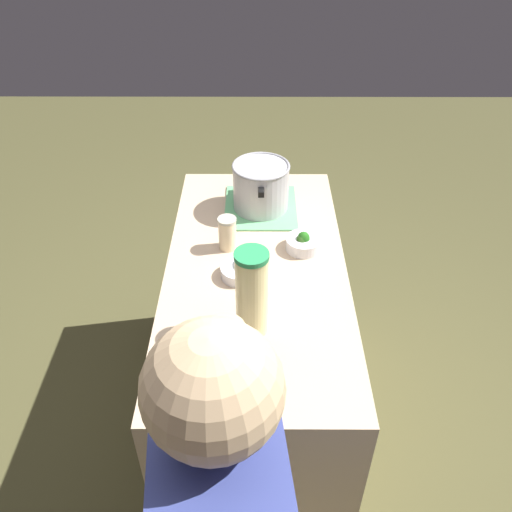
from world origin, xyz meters
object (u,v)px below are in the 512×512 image
(cooking_pot, at_px, (261,186))
(broccoli_bowl_back, at_px, (240,270))
(broccoli_bowl_front, at_px, (205,380))
(mason_jar, at_px, (227,233))
(broccoli_bowl_center, at_px, (303,243))
(lemonade_pitcher, at_px, (252,293))

(cooking_pot, bearing_deg, broccoli_bowl_back, -9.71)
(broccoli_bowl_front, bearing_deg, broccoli_bowl_back, 170.16)
(mason_jar, bearing_deg, cooking_pot, 155.28)
(cooking_pot, distance_m, broccoli_bowl_back, 0.46)
(mason_jar, bearing_deg, broccoli_bowl_back, 17.19)
(broccoli_bowl_front, bearing_deg, broccoli_bowl_center, 153.77)
(mason_jar, relative_size, broccoli_bowl_center, 0.99)
(cooking_pot, distance_m, lemonade_pitcher, 0.72)
(broccoli_bowl_front, height_order, broccoli_bowl_back, broccoli_bowl_front)
(lemonade_pitcher, xyz_separation_m, broccoli_bowl_front, (0.23, -0.13, -0.12))
(broccoli_bowl_center, relative_size, broccoli_bowl_back, 0.98)
(mason_jar, bearing_deg, broccoli_bowl_front, -2.99)
(broccoli_bowl_center, height_order, broccoli_bowl_back, broccoli_bowl_center)
(broccoli_bowl_center, bearing_deg, cooking_pot, -150.53)
(broccoli_bowl_front, relative_size, broccoli_bowl_back, 0.79)
(lemonade_pitcher, distance_m, broccoli_bowl_center, 0.49)
(mason_jar, xyz_separation_m, broccoli_bowl_front, (0.67, -0.04, -0.03))
(broccoli_bowl_front, height_order, broccoli_bowl_center, broccoli_bowl_front)
(broccoli_bowl_back, bearing_deg, broccoli_bowl_center, 123.81)
(lemonade_pitcher, bearing_deg, cooking_pot, 177.52)
(broccoli_bowl_front, xyz_separation_m, broccoli_bowl_center, (-0.67, 0.33, -0.00))
(cooking_pot, relative_size, lemonade_pitcher, 0.99)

